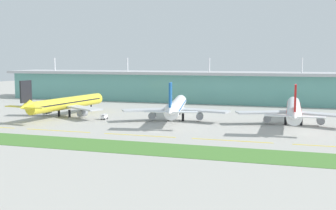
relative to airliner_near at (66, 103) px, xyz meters
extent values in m
plane|color=#A8A59E|center=(54.87, -25.64, -6.45)|extent=(600.00, 600.00, 0.00)
cube|color=#5B9E93|center=(54.87, 87.20, 2.53)|extent=(280.00, 28.00, 17.95)
cube|color=#B2B2B7|center=(54.87, 87.20, 12.41)|extent=(288.00, 34.00, 1.80)
cylinder|color=silver|center=(-57.13, 81.60, 17.81)|extent=(0.90, 0.90, 9.00)
cylinder|color=silver|center=(-1.13, 81.60, 17.81)|extent=(0.90, 0.90, 9.00)
cylinder|color=silver|center=(54.87, 81.60, 17.81)|extent=(0.90, 0.90, 9.00)
cylinder|color=silver|center=(110.87, 81.60, 17.81)|extent=(0.90, 0.90, 9.00)
cylinder|color=yellow|center=(0.21, 1.52, 0.05)|extent=(12.80, 51.73, 5.80)
cone|color=yellow|center=(4.01, 28.97, 0.05)|extent=(6.01, 4.72, 5.51)
cone|color=yellow|center=(-3.73, -26.92, 1.25)|extent=(5.79, 7.24, 5.72)
cube|color=black|center=(-3.59, -25.93, 7.70)|extent=(1.57, 6.44, 9.50)
cube|color=yellow|center=(-9.11, -25.67, 1.05)|extent=(10.34, 4.54, 0.36)
cube|color=yellow|center=(1.79, -27.18, 1.05)|extent=(10.34, 4.54, 0.36)
cube|color=#B7BABF|center=(-12.28, -1.21, -1.25)|extent=(24.93, 12.45, 0.70)
cylinder|color=gray|center=(-10.90, 0.05, -4.05)|extent=(3.79, 4.90, 3.20)
cube|color=#B7BABF|center=(11.49, -4.51, -1.25)|extent=(24.20, 17.85, 0.70)
cylinder|color=gray|center=(10.50, -2.91, -4.05)|extent=(3.79, 4.90, 3.20)
cylinder|color=black|center=(2.86, 20.62, -4.65)|extent=(0.70, 0.70, 3.60)
cylinder|color=black|center=(-3.37, -1.01, -4.65)|extent=(1.10, 1.10, 3.60)
cylinder|color=black|center=(2.97, -1.89, -4.65)|extent=(1.10, 1.10, 3.60)
cube|color=black|center=(0.21, 1.52, 0.45)|extent=(12.13, 46.64, 0.60)
cylinder|color=white|center=(54.91, 4.18, 0.05)|extent=(15.19, 51.50, 5.80)
cone|color=white|center=(49.80, 31.37, 0.05)|extent=(6.15, 4.95, 5.51)
cone|color=white|center=(60.21, -23.98, 1.25)|extent=(6.07, 7.42, 5.72)
cube|color=#19519E|center=(60.03, -23.00, 7.70)|extent=(1.87, 6.42, 9.50)
cube|color=white|center=(54.71, -24.51, 1.05)|extent=(10.42, 4.99, 0.36)
cube|color=white|center=(65.52, -22.47, 1.05)|extent=(10.42, 4.99, 0.36)
cube|color=#B7BABF|center=(43.94, -2.38, -1.25)|extent=(23.88, 18.67, 0.70)
cylinder|color=gray|center=(44.85, -0.74, -4.05)|extent=(3.98, 5.01, 3.20)
cube|color=#B7BABF|center=(67.52, 2.06, -1.25)|extent=(24.87, 11.39, 0.70)
cylinder|color=gray|center=(66.08, 3.25, -4.05)|extent=(3.98, 5.01, 3.20)
cylinder|color=black|center=(51.35, 23.10, -4.65)|extent=(0.70, 0.70, 3.60)
cylinder|color=black|center=(52.32, 0.64, -4.65)|extent=(1.10, 1.10, 3.60)
cylinder|color=black|center=(58.61, 1.83, -4.65)|extent=(1.10, 1.10, 3.60)
cube|color=#19519E|center=(54.91, 4.18, 0.45)|extent=(14.28, 46.47, 0.60)
cylinder|color=white|center=(106.37, 7.93, 0.05)|extent=(5.98, 56.31, 5.80)
cone|color=white|center=(106.27, 38.08, 0.05)|extent=(5.52, 4.02, 5.51)
cone|color=white|center=(106.47, -23.21, 1.25)|extent=(4.95, 6.64, 5.72)
cube|color=red|center=(106.46, -22.21, 7.70)|extent=(0.72, 6.40, 9.50)
cube|color=white|center=(100.97, -22.73, 1.05)|extent=(10.01, 3.23, 0.36)
cube|color=white|center=(111.97, -22.70, 1.05)|extent=(10.01, 3.23, 0.36)
cube|color=#B7BABF|center=(94.38, 3.47, -1.25)|extent=(24.79, 15.36, 0.70)
cylinder|color=gray|center=(95.58, 4.92, -4.05)|extent=(3.21, 4.51, 3.20)
cube|color=#B7BABF|center=(118.38, 3.55, -1.25)|extent=(24.81, 15.23, 0.70)
cylinder|color=gray|center=(117.18, 4.99, -4.05)|extent=(3.21, 4.51, 3.20)
cylinder|color=black|center=(106.30, 29.04, -4.65)|extent=(0.70, 0.70, 3.60)
cylinder|color=black|center=(103.18, 4.92, -4.65)|extent=(1.10, 1.10, 3.60)
cylinder|color=black|center=(109.58, 4.94, -4.65)|extent=(1.10, 1.10, 3.60)
cube|color=red|center=(106.37, 7.93, 0.45)|extent=(6.00, 50.68, 0.60)
cube|color=yellow|center=(17.87, -36.25, -6.43)|extent=(28.00, 0.70, 0.04)
cube|color=yellow|center=(51.87, -36.25, -6.43)|extent=(28.00, 0.70, 0.04)
cube|color=yellow|center=(85.87, -36.25, -6.43)|extent=(28.00, 0.70, 0.04)
cube|color=#477A33|center=(54.87, -56.14, -6.40)|extent=(300.00, 18.00, 0.10)
cube|color=silver|center=(22.18, -3.70, -5.20)|extent=(1.86, 3.63, 1.60)
cube|color=silver|center=(22.18, -3.70, -4.05)|extent=(1.85, 3.27, 0.16)
cylinder|color=black|center=(22.97, -4.97, -6.00)|extent=(0.36, 0.91, 0.90)
cylinder|color=black|center=(21.35, -4.95, -6.00)|extent=(0.36, 0.91, 0.90)
cylinder|color=black|center=(23.01, -2.45, -6.00)|extent=(0.36, 0.91, 0.90)
cylinder|color=black|center=(21.39, -2.43, -6.00)|extent=(0.36, 0.91, 0.90)
camera|label=1|loc=(104.63, -174.07, 21.42)|focal=43.46mm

